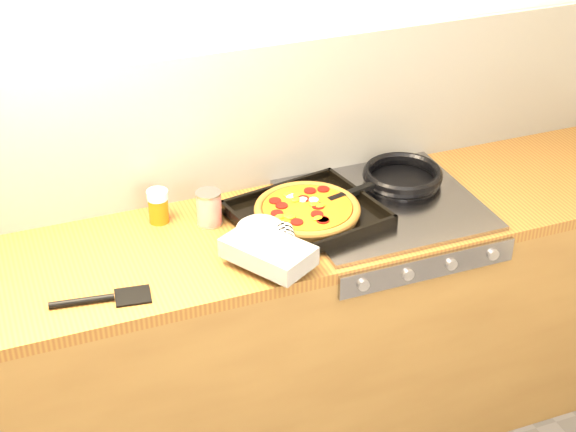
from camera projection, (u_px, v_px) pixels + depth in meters
name	position (u px, v px, depth m)	size (l,w,h in m)	color
room_shell	(225.00, 124.00, 2.88)	(3.20, 3.20, 3.20)	white
counter_run	(259.00, 344.00, 3.01)	(3.20, 0.62, 0.90)	olive
stovetop	(384.00, 205.00, 2.92)	(0.60, 0.56, 0.02)	gray
pizza_on_tray	(295.00, 221.00, 2.75)	(0.59, 0.58, 0.07)	black
frying_pan	(401.00, 177.00, 3.01)	(0.48, 0.33, 0.04)	black
tomato_can	(209.00, 208.00, 2.79)	(0.09, 0.09, 0.12)	#AE0E0F
juice_glass	(158.00, 206.00, 2.81)	(0.08, 0.08, 0.11)	#E2590D
wooden_spoon	(248.00, 200.00, 2.93)	(0.29, 0.12, 0.02)	#AA8848
black_spatula	(103.00, 299.00, 2.47)	(0.29, 0.10, 0.02)	black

